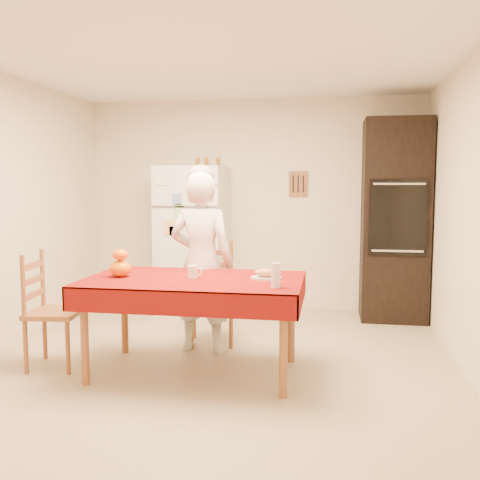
% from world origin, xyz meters
% --- Properties ---
extents(floor, '(4.50, 4.50, 0.00)m').
position_xyz_m(floor, '(0.00, 0.00, 0.00)').
color(floor, tan).
rests_on(floor, ground).
extents(room_shell, '(4.02, 4.52, 2.51)m').
position_xyz_m(room_shell, '(0.00, 0.00, 1.62)').
color(room_shell, beige).
rests_on(room_shell, ground).
extents(refrigerator, '(0.75, 0.74, 1.70)m').
position_xyz_m(refrigerator, '(-0.65, 1.88, 0.85)').
color(refrigerator, white).
rests_on(refrigerator, floor).
extents(oven_cabinet, '(0.70, 0.62, 2.20)m').
position_xyz_m(oven_cabinet, '(1.63, 1.93, 1.10)').
color(oven_cabinet, black).
rests_on(oven_cabinet, floor).
extents(dining_table, '(1.70, 1.00, 0.76)m').
position_xyz_m(dining_table, '(-0.11, -0.13, 0.69)').
color(dining_table, brown).
rests_on(dining_table, floor).
extents(chair_far, '(0.48, 0.47, 0.95)m').
position_xyz_m(chair_far, '(-0.16, 0.73, 0.51)').
color(chair_far, brown).
rests_on(chair_far, floor).
extents(chair_left, '(0.44, 0.46, 0.95)m').
position_xyz_m(chair_left, '(-1.34, -0.19, 0.51)').
color(chair_left, brown).
rests_on(chair_left, floor).
extents(seated_woman, '(0.63, 0.46, 1.61)m').
position_xyz_m(seated_woman, '(-0.19, 0.43, 0.80)').
color(seated_woman, silver).
rests_on(seated_woman, floor).
extents(coffee_mug, '(0.08, 0.08, 0.10)m').
position_xyz_m(coffee_mug, '(-0.13, -0.12, 0.81)').
color(coffee_mug, white).
rests_on(coffee_mug, dining_table).
extents(pumpkin_lower, '(0.18, 0.18, 0.13)m').
position_xyz_m(pumpkin_lower, '(-0.71, -0.16, 0.83)').
color(pumpkin_lower, '#D64E05').
rests_on(pumpkin_lower, dining_table).
extents(pumpkin_upper, '(0.12, 0.12, 0.09)m').
position_xyz_m(pumpkin_upper, '(-0.71, -0.16, 0.94)').
color(pumpkin_upper, '#D13C04').
rests_on(pumpkin_upper, pumpkin_lower).
extents(wine_glass, '(0.07, 0.07, 0.18)m').
position_xyz_m(wine_glass, '(0.56, -0.39, 0.85)').
color(wine_glass, white).
rests_on(wine_glass, dining_table).
extents(bread_plate, '(0.24, 0.24, 0.02)m').
position_xyz_m(bread_plate, '(0.45, -0.08, 0.77)').
color(bread_plate, white).
rests_on(bread_plate, dining_table).
extents(bread_loaf, '(0.18, 0.10, 0.06)m').
position_xyz_m(bread_loaf, '(0.45, -0.08, 0.81)').
color(bread_loaf, '#A1844F').
rests_on(bread_loaf, bread_plate).
extents(spice_jar_left, '(0.05, 0.05, 0.10)m').
position_xyz_m(spice_jar_left, '(-0.59, 1.93, 1.75)').
color(spice_jar_left, '#90581A').
rests_on(spice_jar_left, refrigerator).
extents(spice_jar_mid, '(0.05, 0.05, 0.10)m').
position_xyz_m(spice_jar_mid, '(-0.49, 1.93, 1.75)').
color(spice_jar_mid, brown).
rests_on(spice_jar_mid, refrigerator).
extents(spice_jar_right, '(0.05, 0.05, 0.10)m').
position_xyz_m(spice_jar_right, '(-0.35, 1.93, 1.75)').
color(spice_jar_right, brown).
rests_on(spice_jar_right, refrigerator).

